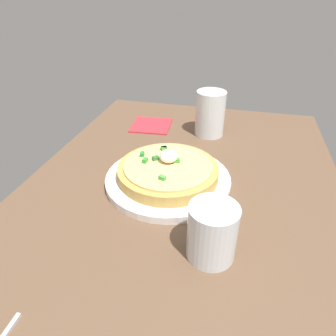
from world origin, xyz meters
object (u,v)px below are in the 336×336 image
napkin (151,125)px  cup_near (212,233)px  plate (168,179)px  cup_far (210,115)px  pizza (168,170)px

napkin → cup_near: bearing=26.9°
plate → cup_far: (-24.91, 5.34, 4.84)cm
cup_near → napkin: size_ratio=0.84×
plate → cup_far: bearing=167.9°
cup_far → napkin: 17.53cm
cup_near → napkin: 48.76cm
pizza → cup_far: cup_far is taller
cup_near → napkin: bearing=-153.1°
plate → pizza: 2.20cm
cup_far → cup_near: bearing=7.3°
cup_far → napkin: (-1.38, -16.62, -5.40)cm
plate → cup_near: cup_near is taller
plate → napkin: (-26.29, -11.28, -0.55)cm
plate → cup_near: size_ratio=2.83×
pizza → napkin: bearing=-156.8°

